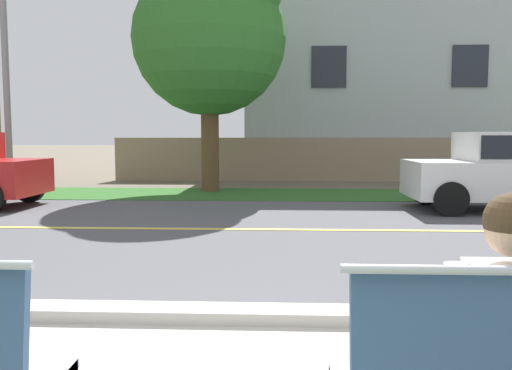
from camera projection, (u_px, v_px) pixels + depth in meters
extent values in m
plane|color=#665B4C|center=(261.00, 216.00, 9.90)|extent=(140.00, 140.00, 0.00)
cube|color=#ADA89E|center=(235.00, 315.00, 4.28)|extent=(44.00, 0.30, 0.11)
cube|color=#515156|center=(258.00, 230.00, 8.41)|extent=(52.00, 8.00, 0.01)
cube|color=#E0CC4C|center=(258.00, 229.00, 8.41)|extent=(48.00, 0.14, 0.01)
cube|color=#2D6026|center=(266.00, 194.00, 13.44)|extent=(48.00, 2.80, 0.02)
cylinder|color=#333D56|center=(468.00, 354.00, 2.38)|extent=(0.15, 0.42, 0.15)
cylinder|color=#333D56|center=(509.00, 355.00, 2.37)|extent=(0.15, 0.42, 0.15)
cube|color=silver|center=(509.00, 326.00, 2.17)|extent=(0.34, 0.20, 0.52)
cylinder|color=silver|center=(453.00, 319.00, 2.20)|extent=(0.09, 0.09, 0.46)
sphere|color=tan|center=(512.00, 230.00, 2.15)|extent=(0.21, 0.21, 0.21)
sphere|color=#382819|center=(512.00, 221.00, 2.14)|extent=(0.22, 0.22, 0.22)
cylinder|color=black|center=(451.00, 199.00, 9.77)|extent=(0.64, 0.18, 0.64)
cylinder|color=black|center=(426.00, 190.00, 11.44)|extent=(0.64, 0.18, 0.64)
cylinder|color=black|center=(30.00, 188.00, 11.84)|extent=(0.64, 0.18, 0.64)
cylinder|color=gray|center=(5.00, 61.00, 13.03)|extent=(0.16, 0.16, 6.55)
cylinder|color=brown|center=(210.00, 144.00, 14.11)|extent=(0.47, 0.47, 2.48)
sphere|color=#2D6B28|center=(209.00, 39.00, 13.85)|extent=(3.97, 3.97, 3.97)
cube|color=gray|center=(316.00, 159.00, 17.28)|extent=(13.00, 0.36, 1.40)
cube|color=#A3ADB2|center=(380.00, 86.00, 20.10)|extent=(9.75, 6.40, 6.60)
cube|color=#232833|center=(329.00, 67.00, 16.96)|extent=(1.10, 0.06, 1.30)
cube|color=#232833|center=(470.00, 66.00, 16.76)|extent=(1.10, 0.06, 1.30)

